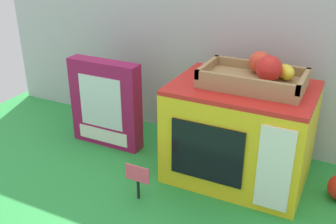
{
  "coord_description": "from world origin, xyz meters",
  "views": [
    {
      "loc": [
        0.44,
        -0.97,
        0.66
      ],
      "look_at": [
        -0.04,
        0.0,
        0.16
      ],
      "focal_mm": 42.81,
      "sensor_mm": 36.0,
      "label": 1
    }
  ],
  "objects": [
    {
      "name": "price_sign",
      "position": [
        -0.02,
        -0.22,
        0.07
      ],
      "size": [
        0.07,
        0.01,
        0.1
      ],
      "color": "black",
      "rests_on": "ground"
    },
    {
      "name": "ground_plane",
      "position": [
        0.0,
        0.0,
        0.0
      ],
      "size": [
        1.7,
        1.7,
        0.0
      ],
      "primitive_type": "plane",
      "color": "green",
      "rests_on": "ground"
    },
    {
      "name": "cookie_set_box",
      "position": [
        -0.26,
        0.0,
        0.14
      ],
      "size": [
        0.24,
        0.06,
        0.29
      ],
      "color": "#99144C",
      "rests_on": "ground"
    },
    {
      "name": "food_groups_crate",
      "position": [
        0.21,
        0.02,
        0.31
      ],
      "size": [
        0.27,
        0.16,
        0.09
      ],
      "color": "#A37F51",
      "rests_on": "toy_microwave"
    },
    {
      "name": "toy_microwave",
      "position": [
        0.18,
        0.0,
        0.14
      ],
      "size": [
        0.38,
        0.27,
        0.28
      ],
      "color": "yellow",
      "rests_on": "ground"
    },
    {
      "name": "display_back_panel",
      "position": [
        0.0,
        0.21,
        0.33
      ],
      "size": [
        1.61,
        0.03,
        0.66
      ],
      "primitive_type": "cube",
      "color": "#B7BABF",
      "rests_on": "ground"
    }
  ]
}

